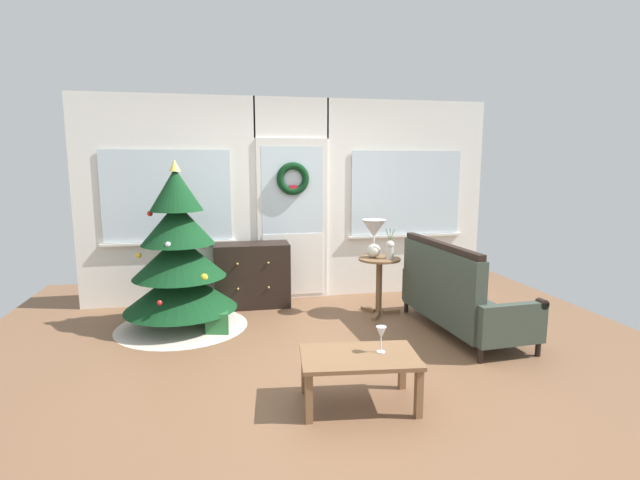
{
  "coord_description": "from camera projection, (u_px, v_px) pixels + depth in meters",
  "views": [
    {
      "loc": [
        -0.88,
        -3.99,
        1.75
      ],
      "look_at": [
        0.05,
        0.55,
        1.0
      ],
      "focal_mm": 26.95,
      "sensor_mm": 36.0,
      "label": 1
    }
  ],
  "objects": [
    {
      "name": "gift_box",
      "position": [
        217.0,
        323.0,
        4.95
      ],
      "size": [
        0.23,
        0.21,
        0.23
      ],
      "primitive_type": "cube",
      "color": "#266633",
      "rests_on": "ground"
    },
    {
      "name": "back_wall_with_door",
      "position": [
        292.0,
        200.0,
        6.12
      ],
      "size": [
        5.2,
        0.19,
        2.55
      ],
      "color": "white",
      "rests_on": "ground"
    },
    {
      "name": "christmas_tree",
      "position": [
        179.0,
        266.0,
        5.08
      ],
      "size": [
        1.39,
        1.39,
        1.78
      ],
      "color": "#4C331E",
      "rests_on": "ground"
    },
    {
      "name": "ground_plane",
      "position": [
        327.0,
        359.0,
        4.32
      ],
      "size": [
        6.76,
        6.76,
        0.0
      ],
      "primitive_type": "plane",
      "color": "brown"
    },
    {
      "name": "coffee_table",
      "position": [
        359.0,
        362.0,
        3.46
      ],
      "size": [
        0.89,
        0.61,
        0.38
      ],
      "color": "brown",
      "rests_on": "ground"
    },
    {
      "name": "side_table",
      "position": [
        379.0,
        274.0,
        5.53
      ],
      "size": [
        0.5,
        0.48,
        0.67
      ],
      "color": "brown",
      "rests_on": "ground"
    },
    {
      "name": "dresser_cabinet",
      "position": [
        252.0,
        275.0,
        5.88
      ],
      "size": [
        0.91,
        0.46,
        0.78
      ],
      "color": "black",
      "rests_on": "ground"
    },
    {
      "name": "wine_glass",
      "position": [
        381.0,
        334.0,
        3.48
      ],
      "size": [
        0.08,
        0.08,
        0.2
      ],
      "color": "silver",
      "rests_on": "coffee_table"
    },
    {
      "name": "settee_sofa",
      "position": [
        456.0,
        297.0,
        4.95
      ],
      "size": [
        0.81,
        1.67,
        0.96
      ],
      "color": "black",
      "rests_on": "ground"
    },
    {
      "name": "table_lamp",
      "position": [
        374.0,
        233.0,
        5.48
      ],
      "size": [
        0.28,
        0.28,
        0.44
      ],
      "color": "silver",
      "rests_on": "side_table"
    },
    {
      "name": "flower_vase",
      "position": [
        390.0,
        249.0,
        5.44
      ],
      "size": [
        0.11,
        0.1,
        0.35
      ],
      "color": "beige",
      "rests_on": "side_table"
    }
  ]
}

